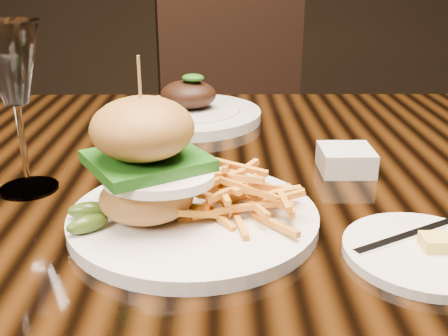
{
  "coord_description": "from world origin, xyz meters",
  "views": [
    {
      "loc": [
        0.01,
        -0.66,
        1.02
      ],
      "look_at": [
        0.01,
        -0.13,
        0.81
      ],
      "focal_mm": 42.0,
      "sensor_mm": 36.0,
      "label": 1
    }
  ],
  "objects_px": {
    "wine_glass": "(12,69)",
    "chair_far": "(241,128)",
    "far_dish": "(189,111)",
    "dining_table": "(216,224)",
    "burger_plate": "(183,186)"
  },
  "relations": [
    {
      "from": "wine_glass",
      "to": "chair_far",
      "type": "bearing_deg",
      "value": 72.02
    },
    {
      "from": "wine_glass",
      "to": "far_dish",
      "type": "relative_size",
      "value": 0.8
    },
    {
      "from": "dining_table",
      "to": "far_dish",
      "type": "height_order",
      "value": "far_dish"
    },
    {
      "from": "wine_glass",
      "to": "far_dish",
      "type": "height_order",
      "value": "wine_glass"
    },
    {
      "from": "burger_plate",
      "to": "chair_far",
      "type": "height_order",
      "value": "chair_far"
    },
    {
      "from": "burger_plate",
      "to": "chair_far",
      "type": "distance_m",
      "value": 1.07
    },
    {
      "from": "burger_plate",
      "to": "wine_glass",
      "type": "xyz_separation_m",
      "value": [
        -0.2,
        0.1,
        0.11
      ]
    },
    {
      "from": "far_dish",
      "to": "chair_far",
      "type": "relative_size",
      "value": 0.27
    },
    {
      "from": "chair_far",
      "to": "burger_plate",
      "type": "bearing_deg",
      "value": -110.15
    },
    {
      "from": "dining_table",
      "to": "burger_plate",
      "type": "height_order",
      "value": "burger_plate"
    },
    {
      "from": "wine_glass",
      "to": "far_dish",
      "type": "distance_m",
      "value": 0.38
    },
    {
      "from": "burger_plate",
      "to": "far_dish",
      "type": "bearing_deg",
      "value": 73.25
    },
    {
      "from": "dining_table",
      "to": "chair_far",
      "type": "relative_size",
      "value": 1.68
    },
    {
      "from": "burger_plate",
      "to": "chair_far",
      "type": "xyz_separation_m",
      "value": [
        0.1,
        1.04,
        -0.26
      ]
    },
    {
      "from": "dining_table",
      "to": "far_dish",
      "type": "bearing_deg",
      "value": 101.19
    }
  ]
}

